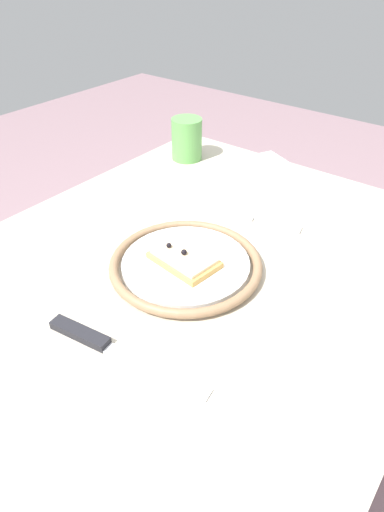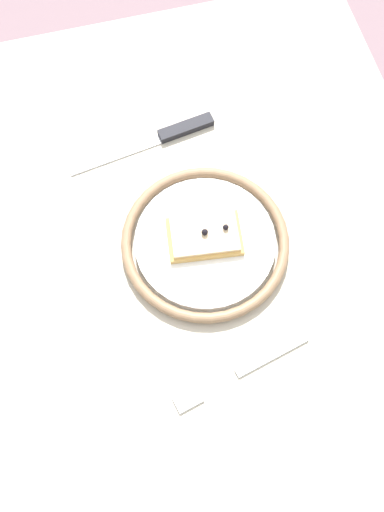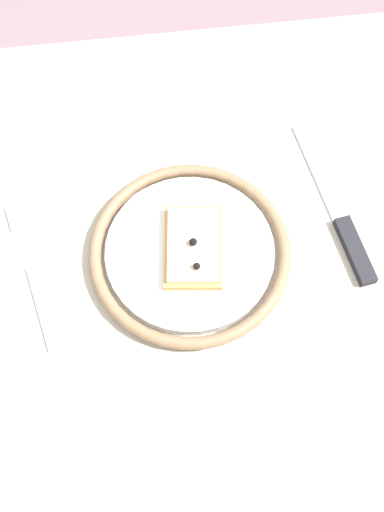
{
  "view_description": "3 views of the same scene",
  "coord_description": "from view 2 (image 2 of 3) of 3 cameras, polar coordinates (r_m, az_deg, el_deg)",
  "views": [
    {
      "loc": [
        0.43,
        0.34,
        1.18
      ],
      "look_at": [
        -0.01,
        -0.0,
        0.76
      ],
      "focal_mm": 30.51,
      "sensor_mm": 36.0,
      "label": 1
    },
    {
      "loc": [
        -0.3,
        0.1,
        1.51
      ],
      "look_at": [
        -0.02,
        0.03,
        0.78
      ],
      "focal_mm": 39.67,
      "sensor_mm": 36.0,
      "label": 2
    },
    {
      "loc": [
        -0.02,
        -0.28,
        1.38
      ],
      "look_at": [
        0.01,
        -0.02,
        0.78
      ],
      "focal_mm": 39.93,
      "sensor_mm": 36.0,
      "label": 3
    }
  ],
  "objects": [
    {
      "name": "ground_plane",
      "position": [
        1.54,
        0.8,
        -9.96
      ],
      "size": [
        6.0,
        6.0,
        0.0
      ],
      "primitive_type": "plane",
      "color": "gray"
    },
    {
      "name": "knife",
      "position": [
        0.91,
        -2.55,
        12.09
      ],
      "size": [
        0.06,
        0.24,
        0.01
      ],
      "color": "silver",
      "rests_on": "dining_table"
    },
    {
      "name": "pizza_slice_near",
      "position": [
        0.81,
        1.32,
        2.04
      ],
      "size": [
        0.08,
        0.11,
        0.03
      ],
      "color": "tan",
      "rests_on": "plate"
    },
    {
      "name": "dining_table",
      "position": [
        0.93,
        1.3,
        -2.09
      ],
      "size": [
        0.92,
        0.73,
        0.75
      ],
      "color": "#BCB29E",
      "rests_on": "ground_plane"
    },
    {
      "name": "fork",
      "position": [
        0.78,
        4.97,
        -11.54
      ],
      "size": [
        0.06,
        0.2,
        0.0
      ],
      "color": "#BABABA",
      "rests_on": "dining_table"
    },
    {
      "name": "plate",
      "position": [
        0.82,
        1.32,
        1.41
      ],
      "size": [
        0.24,
        0.24,
        0.02
      ],
      "color": "white",
      "rests_on": "dining_table"
    }
  ]
}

